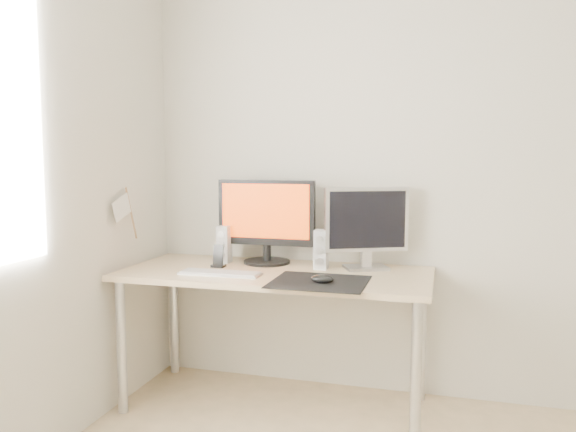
{
  "coord_description": "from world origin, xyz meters",
  "views": [
    {
      "loc": [
        -0.09,
        -1.37,
        1.31
      ],
      "look_at": [
        -0.89,
        1.48,
        1.01
      ],
      "focal_mm": 35.0,
      "sensor_mm": 36.0,
      "label": 1
    }
  ],
  "objects_px": {
    "desk": "(275,286)",
    "mouse": "(322,279)",
    "phone_dock": "(218,260)",
    "speaker_left": "(224,244)",
    "speaker_right": "(321,250)",
    "main_monitor": "(266,218)",
    "second_monitor": "(367,224)",
    "keyboard": "(220,273)"
  },
  "relations": [
    {
      "from": "phone_dock",
      "to": "speaker_left",
      "type": "bearing_deg",
      "value": 98.48
    },
    {
      "from": "mouse",
      "to": "speaker_left",
      "type": "xyz_separation_m",
      "value": [
        -0.65,
        0.38,
        0.08
      ]
    },
    {
      "from": "speaker_right",
      "to": "main_monitor",
      "type": "bearing_deg",
      "value": 167.25
    },
    {
      "from": "speaker_right",
      "to": "keyboard",
      "type": "xyz_separation_m",
      "value": [
        -0.46,
        -0.28,
        -0.1
      ]
    },
    {
      "from": "main_monitor",
      "to": "phone_dock",
      "type": "bearing_deg",
      "value": -141.71
    },
    {
      "from": "mouse",
      "to": "phone_dock",
      "type": "bearing_deg",
      "value": 158.64
    },
    {
      "from": "mouse",
      "to": "second_monitor",
      "type": "height_order",
      "value": "second_monitor"
    },
    {
      "from": "speaker_right",
      "to": "phone_dock",
      "type": "relative_size",
      "value": 1.69
    },
    {
      "from": "mouse",
      "to": "speaker_left",
      "type": "distance_m",
      "value": 0.75
    },
    {
      "from": "speaker_right",
      "to": "second_monitor",
      "type": "bearing_deg",
      "value": 16.82
    },
    {
      "from": "second_monitor",
      "to": "speaker_right",
      "type": "bearing_deg",
      "value": -163.18
    },
    {
      "from": "second_monitor",
      "to": "keyboard",
      "type": "height_order",
      "value": "second_monitor"
    },
    {
      "from": "mouse",
      "to": "keyboard",
      "type": "relative_size",
      "value": 0.26
    },
    {
      "from": "desk",
      "to": "phone_dock",
      "type": "bearing_deg",
      "value": 176.73
    },
    {
      "from": "speaker_left",
      "to": "main_monitor",
      "type": "bearing_deg",
      "value": 9.15
    },
    {
      "from": "main_monitor",
      "to": "mouse",
      "type": "bearing_deg",
      "value": -45.55
    },
    {
      "from": "mouse",
      "to": "phone_dock",
      "type": "height_order",
      "value": "phone_dock"
    },
    {
      "from": "mouse",
      "to": "speaker_right",
      "type": "bearing_deg",
      "value": 103.29
    },
    {
      "from": "second_monitor",
      "to": "phone_dock",
      "type": "xyz_separation_m",
      "value": [
        -0.77,
        -0.17,
        -0.2
      ]
    },
    {
      "from": "phone_dock",
      "to": "keyboard",
      "type": "bearing_deg",
      "value": -64.73
    },
    {
      "from": "second_monitor",
      "to": "speaker_right",
      "type": "height_order",
      "value": "second_monitor"
    },
    {
      "from": "keyboard",
      "to": "speaker_left",
      "type": "bearing_deg",
      "value": 108.5
    },
    {
      "from": "mouse",
      "to": "second_monitor",
      "type": "xyz_separation_m",
      "value": [
        0.15,
        0.41,
        0.22
      ]
    },
    {
      "from": "desk",
      "to": "keyboard",
      "type": "height_order",
      "value": "keyboard"
    },
    {
      "from": "main_monitor",
      "to": "desk",
      "type": "bearing_deg",
      "value": -60.0
    },
    {
      "from": "mouse",
      "to": "main_monitor",
      "type": "relative_size",
      "value": 0.2
    },
    {
      "from": "phone_dock",
      "to": "speaker_right",
      "type": "bearing_deg",
      "value": 10.15
    },
    {
      "from": "second_monitor",
      "to": "speaker_left",
      "type": "distance_m",
      "value": 0.81
    },
    {
      "from": "phone_dock",
      "to": "desk",
      "type": "bearing_deg",
      "value": -3.27
    },
    {
      "from": "mouse",
      "to": "speaker_left",
      "type": "relative_size",
      "value": 0.52
    },
    {
      "from": "desk",
      "to": "mouse",
      "type": "bearing_deg",
      "value": -37.13
    },
    {
      "from": "speaker_right",
      "to": "keyboard",
      "type": "relative_size",
      "value": 0.5
    },
    {
      "from": "mouse",
      "to": "desk",
      "type": "relative_size",
      "value": 0.07
    },
    {
      "from": "second_monitor",
      "to": "speaker_left",
      "type": "height_order",
      "value": "second_monitor"
    },
    {
      "from": "speaker_right",
      "to": "phone_dock",
      "type": "distance_m",
      "value": 0.56
    },
    {
      "from": "keyboard",
      "to": "mouse",
      "type": "bearing_deg",
      "value": -6.84
    },
    {
      "from": "mouse",
      "to": "main_monitor",
      "type": "height_order",
      "value": "main_monitor"
    },
    {
      "from": "main_monitor",
      "to": "speaker_left",
      "type": "distance_m",
      "value": 0.28
    },
    {
      "from": "main_monitor",
      "to": "speaker_right",
      "type": "height_order",
      "value": "main_monitor"
    },
    {
      "from": "mouse",
      "to": "speaker_right",
      "type": "distance_m",
      "value": 0.36
    },
    {
      "from": "mouse",
      "to": "speaker_right",
      "type": "relative_size",
      "value": 0.52
    },
    {
      "from": "desk",
      "to": "phone_dock",
      "type": "height_order",
      "value": "phone_dock"
    }
  ]
}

